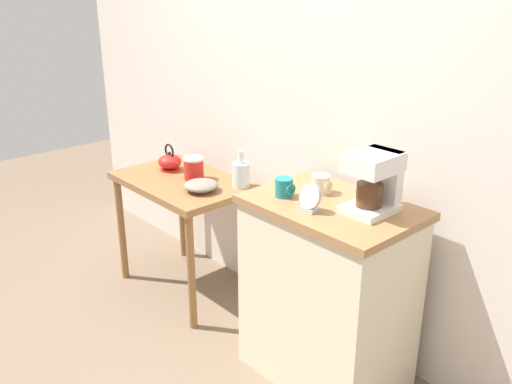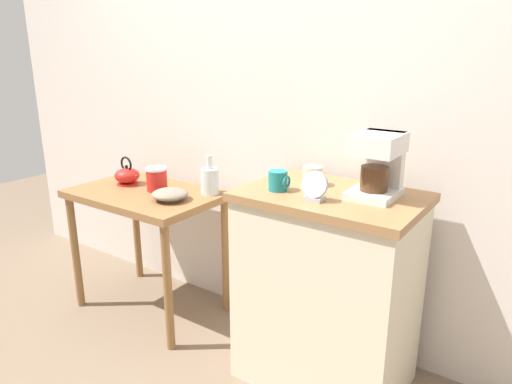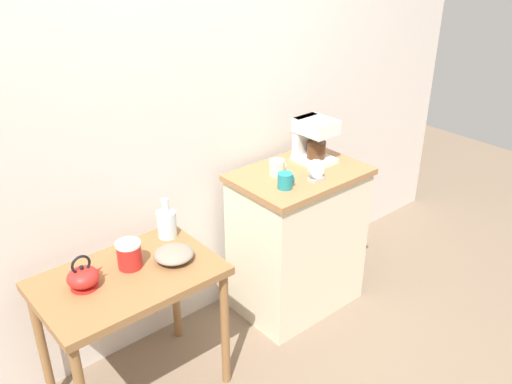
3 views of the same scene
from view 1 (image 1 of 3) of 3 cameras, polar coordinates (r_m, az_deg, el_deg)
name	(u,v)px [view 1 (image 1 of 3)]	position (r m, az deg, el deg)	size (l,w,h in m)	color
ground_plane	(240,328)	(3.21, -1.64, -13.71)	(8.00, 8.00, 0.00)	#7A6651
back_wall	(316,69)	(2.90, 6.12, 12.41)	(4.40, 0.10, 2.80)	silver
wooden_table	(184,195)	(3.34, -7.38, -0.33)	(0.83, 0.54, 0.72)	olive
kitchen_counter	(328,293)	(2.67, 7.32, -10.15)	(0.75, 0.52, 0.91)	beige
bowl_stoneware	(201,185)	(3.09, -5.63, 0.68)	(0.19, 0.19, 0.06)	gray
teakettle	(170,162)	(3.46, -8.77, 3.08)	(0.17, 0.14, 0.17)	red
glass_carafe_vase	(241,174)	(3.13, -1.54, 1.86)	(0.10, 0.10, 0.21)	silver
canister_enamel	(194,168)	(3.27, -6.37, 2.42)	(0.12, 0.12, 0.13)	red
coffee_maker	(375,179)	(2.38, 12.05, 1.30)	(0.18, 0.22, 0.26)	white
mug_dark_teal	(284,187)	(2.51, 2.91, 0.47)	(0.09, 0.08, 0.09)	teal
mug_small_cream	(321,184)	(2.57, 6.67, 0.80)	(0.09, 0.09, 0.09)	beige
table_clock	(310,199)	(2.36, 5.54, -0.73)	(0.11, 0.05, 0.12)	#B2B5BA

